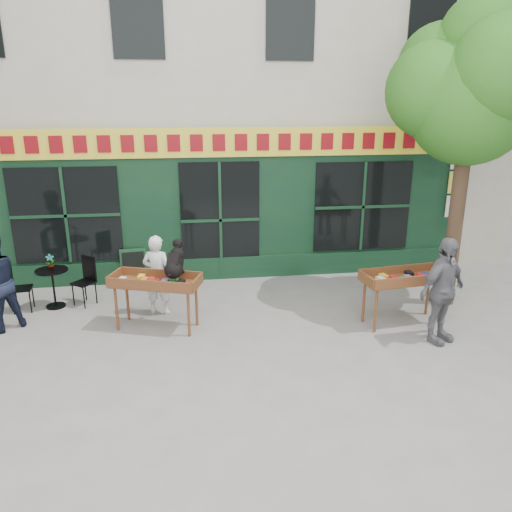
# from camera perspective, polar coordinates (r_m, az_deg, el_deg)

# --- Properties ---
(ground) EXTENTS (80.00, 80.00, 0.00)m
(ground) POSITION_cam_1_polar(r_m,az_deg,el_deg) (9.13, -2.84, -7.51)
(ground) COLOR slate
(ground) RESTS_ON ground
(building) EXTENTS (14.00, 7.26, 10.00)m
(building) POSITION_cam_1_polar(r_m,az_deg,el_deg) (14.28, -5.58, 21.92)
(building) COLOR beige
(building) RESTS_ON ground
(street_tree) EXTENTS (3.05, 2.90, 5.60)m
(street_tree) POSITION_cam_1_polar(r_m,az_deg,el_deg) (9.98, 23.53, 17.58)
(street_tree) COLOR #382619
(street_tree) RESTS_ON ground
(book_cart_center) EXTENTS (1.62, 1.07, 0.99)m
(book_cart_center) POSITION_cam_1_polar(r_m,az_deg,el_deg) (8.75, -11.42, -3.15)
(book_cart_center) COLOR brown
(book_cart_center) RESTS_ON ground
(dog) EXTENTS (0.52, 0.68, 0.60)m
(dog) POSITION_cam_1_polar(r_m,az_deg,el_deg) (8.53, -9.28, -0.23)
(dog) COLOR black
(dog) RESTS_ON book_cart_center
(woman) EXTENTS (0.64, 0.52, 1.51)m
(woman) POSITION_cam_1_polar(r_m,az_deg,el_deg) (9.38, -11.20, -2.13)
(woman) COLOR white
(woman) RESTS_ON ground
(book_cart_right) EXTENTS (1.56, 0.80, 0.99)m
(book_cart_right) POSITION_cam_1_polar(r_m,az_deg,el_deg) (9.15, 16.64, -2.63)
(book_cart_right) COLOR brown
(book_cart_right) RESTS_ON ground
(man_right) EXTENTS (1.13, 0.86, 1.78)m
(man_right) POSITION_cam_1_polar(r_m,az_deg,el_deg) (8.63, 20.52, -3.75)
(man_right) COLOR slate
(man_right) RESTS_ON ground
(bistro_table) EXTENTS (0.60, 0.60, 0.76)m
(bistro_table) POSITION_cam_1_polar(r_m,az_deg,el_deg) (10.30, -22.21, -2.62)
(bistro_table) COLOR black
(bistro_table) RESTS_ON ground
(bistro_chair_left) EXTENTS (0.40, 0.40, 0.95)m
(bistro_chair_left) POSITION_cam_1_polar(r_m,az_deg,el_deg) (10.37, -25.78, -2.85)
(bistro_chair_left) COLOR black
(bistro_chair_left) RESTS_ON ground
(bistro_chair_right) EXTENTS (0.51, 0.51, 0.95)m
(bistro_chair_right) POSITION_cam_1_polar(r_m,az_deg,el_deg) (10.27, -18.80, -2.20)
(bistro_chair_right) COLOR black
(bistro_chair_right) RESTS_ON ground
(potted_plant) EXTENTS (0.19, 0.16, 0.30)m
(potted_plant) POSITION_cam_1_polar(r_m,az_deg,el_deg) (10.18, -22.45, -0.64)
(potted_plant) COLOR gray
(potted_plant) RESTS_ON bistro_table
(chalkboard) EXTENTS (0.58, 0.26, 0.79)m
(chalkboard) POSITION_cam_1_polar(r_m,az_deg,el_deg) (11.05, -13.78, -1.25)
(chalkboard) COLOR black
(chalkboard) RESTS_ON ground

